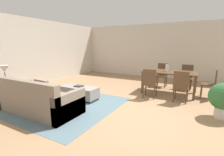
# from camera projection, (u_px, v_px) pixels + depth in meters

# --- Properties ---
(ground_plane) EXTENTS (10.80, 10.80, 0.00)m
(ground_plane) POSITION_uv_depth(u_px,v_px,m) (124.00, 111.00, 4.12)
(ground_plane) COLOR #9E7A56
(wall_back) EXTENTS (9.00, 0.12, 2.70)m
(wall_back) POSITION_uv_depth(u_px,v_px,m) (166.00, 51.00, 8.16)
(wall_back) COLOR beige
(wall_back) RESTS_ON ground_plane
(wall_left) EXTENTS (0.12, 11.00, 2.70)m
(wall_left) POSITION_uv_depth(u_px,v_px,m) (25.00, 53.00, 6.41)
(wall_left) COLOR beige
(wall_left) RESTS_ON ground_plane
(area_rug) EXTENTS (3.00, 2.80, 0.01)m
(area_rug) POSITION_uv_depth(u_px,v_px,m) (62.00, 104.00, 4.61)
(area_rug) COLOR slate
(area_rug) RESTS_ON ground_plane
(couch) EXTENTS (2.09, 0.94, 0.86)m
(couch) POSITION_uv_depth(u_px,v_px,m) (38.00, 100.00, 4.04)
(couch) COLOR gray
(couch) RESTS_ON ground_plane
(ottoman_table) EXTENTS (1.18, 0.50, 0.39)m
(ottoman_table) POSITION_uv_depth(u_px,v_px,m) (79.00, 92.00, 5.03)
(ottoman_table) COLOR gray
(ottoman_table) RESTS_ON ground_plane
(side_table) EXTENTS (0.40, 0.40, 0.55)m
(side_table) POSITION_uv_depth(u_px,v_px,m) (7.00, 88.00, 4.65)
(side_table) COLOR olive
(side_table) RESTS_ON ground_plane
(table_lamp) EXTENTS (0.26, 0.26, 0.52)m
(table_lamp) POSITION_uv_depth(u_px,v_px,m) (4.00, 70.00, 4.55)
(table_lamp) COLOR brown
(table_lamp) RESTS_ON side_table
(dining_table) EXTENTS (1.72, 1.00, 0.76)m
(dining_table) POSITION_uv_depth(u_px,v_px,m) (170.00, 74.00, 5.57)
(dining_table) COLOR #513823
(dining_table) RESTS_ON ground_plane
(dining_chair_near_left) EXTENTS (0.43, 0.43, 0.92)m
(dining_chair_near_left) POSITION_uv_depth(u_px,v_px,m) (150.00, 82.00, 5.06)
(dining_chair_near_left) COLOR #513823
(dining_chair_near_left) RESTS_ON ground_plane
(dining_chair_near_right) EXTENTS (0.41, 0.41, 0.92)m
(dining_chair_near_right) POSITION_uv_depth(u_px,v_px,m) (181.00, 85.00, 4.66)
(dining_chair_near_right) COLOR #513823
(dining_chair_near_right) RESTS_ON ground_plane
(dining_chair_far_left) EXTENTS (0.40, 0.40, 0.92)m
(dining_chair_far_left) POSITION_uv_depth(u_px,v_px,m) (162.00, 73.00, 6.57)
(dining_chair_far_left) COLOR #513823
(dining_chair_far_left) RESTS_ON ground_plane
(dining_chair_far_right) EXTENTS (0.43, 0.43, 0.92)m
(dining_chair_far_right) POSITION_uv_depth(u_px,v_px,m) (187.00, 76.00, 6.10)
(dining_chair_far_right) COLOR #513823
(dining_chair_far_right) RESTS_ON ground_plane
(dining_chair_head_east) EXTENTS (0.42, 0.42, 0.92)m
(dining_chair_head_east) POSITION_uv_depth(u_px,v_px,m) (212.00, 82.00, 5.03)
(dining_chair_head_east) COLOR #513823
(dining_chair_head_east) RESTS_ON ground_plane
(vase_centerpiece) EXTENTS (0.10, 0.10, 0.23)m
(vase_centerpiece) POSITION_uv_depth(u_px,v_px,m) (167.00, 68.00, 5.54)
(vase_centerpiece) COLOR silver
(vase_centerpiece) RESTS_ON dining_table
(book_on_ottoman) EXTENTS (0.27, 0.22, 0.03)m
(book_on_ottoman) POSITION_uv_depth(u_px,v_px,m) (79.00, 86.00, 5.01)
(book_on_ottoman) COLOR #333338
(book_on_ottoman) RESTS_ON ottoman_table
(potted_plant) EXTENTS (0.60, 0.60, 0.81)m
(potted_plant) POSITION_uv_depth(u_px,v_px,m) (223.00, 98.00, 3.63)
(potted_plant) COLOR beige
(potted_plant) RESTS_ON ground_plane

